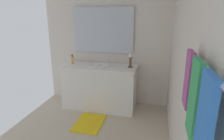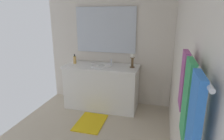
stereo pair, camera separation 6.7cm
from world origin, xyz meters
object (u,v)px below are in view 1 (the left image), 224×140
vanity_cabinet (100,87)px  towel_near_corner (205,118)px  sink_basin (100,68)px  soap_bottle (72,60)px  bath_mat (89,123)px  towel_bar (203,64)px  mirror (103,30)px  towel_center (195,99)px  candle_holder_tall (130,60)px  towel_near_vanity (189,79)px

vanity_cabinet → towel_near_corner: size_ratio=3.74×
vanity_cabinet → sink_basin: size_ratio=3.40×
soap_bottle → bath_mat: 1.23m
towel_bar → bath_mat: (-1.68, -1.22, -1.49)m
mirror → towel_near_corner: size_ratio=3.16×
sink_basin → soap_bottle: bearing=-93.7°
vanity_cabinet → towel_center: towel_center is taller
candle_holder_tall → towel_near_corner: (2.56, 0.64, 0.39)m
towel_bar → towel_near_corner: bearing=-4.5°
mirror → towel_near_corner: (2.81, 1.20, -0.10)m
bath_mat → soap_bottle: bearing=-140.4°
towel_near_corner → vanity_cabinet: bearing=-154.6°
towel_center → towel_near_corner: same height
vanity_cabinet → towel_near_vanity: towel_near_vanity is taller
towel_bar → vanity_cabinet: bearing=-152.1°
sink_basin → soap_bottle: (-0.04, -0.55, 0.11)m
sink_basin → towel_bar: size_ratio=0.59×
candle_holder_tall → towel_near_vanity: (2.11, 0.64, 0.40)m
soap_bottle → bath_mat: soap_bottle is taller
towel_center → vanity_cabinet: bearing=-152.5°
candle_holder_tall → soap_bottle: bearing=-90.4°
candle_holder_tall → soap_bottle: 1.11m
candle_holder_tall → towel_near_vanity: towel_near_vanity is taller
towel_bar → towel_center: size_ratio=1.66×
vanity_cabinet → soap_bottle: size_ratio=7.60×
vanity_cabinet → towel_near_vanity: size_ratio=3.88×
sink_basin → towel_near_vanity: (2.08, 1.20, 0.56)m
towel_bar → towel_near_vanity: towel_near_vanity is taller
towel_near_vanity → towel_near_corner: size_ratio=0.96×
towel_near_vanity → towel_center: 0.23m
vanity_cabinet → towel_near_corner: bearing=25.4°
mirror → bath_mat: bearing=0.0°
mirror → towel_center: mirror is taller
towel_near_corner → towel_center: bearing=180.0°
towel_bar → towel_near_corner: towel_near_corner is taller
towel_center → sink_basin: bearing=-152.5°
vanity_cabinet → candle_holder_tall: (-0.03, 0.56, 0.53)m
mirror → towel_bar: bearing=25.3°
mirror → bath_mat: size_ratio=1.93×
mirror → towel_bar: mirror is taller
vanity_cabinet → candle_holder_tall: 0.78m
towel_bar → sink_basin: bearing=-152.1°
towel_near_vanity → towel_bar: bearing=4.5°
sink_basin → towel_center: 2.65m
mirror → candle_holder_tall: bearing=65.9°
sink_basin → mirror: mirror is taller
candle_holder_tall → towel_bar: (2.33, 0.66, 0.56)m
mirror → towel_near_vanity: mirror is taller
sink_basin → candle_holder_tall: size_ratio=1.64×
vanity_cabinet → sink_basin: bearing=90.0°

